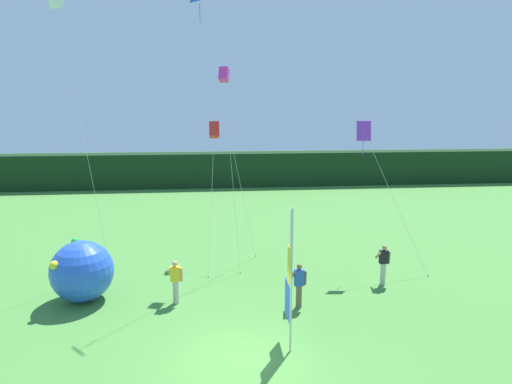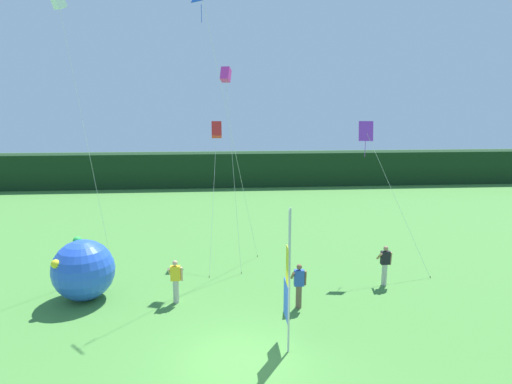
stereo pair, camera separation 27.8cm
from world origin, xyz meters
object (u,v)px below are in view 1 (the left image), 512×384
object	(u,v)px
banner_flag	(289,281)
person_mid_field	(299,284)
person_near_banner	(175,281)
kite_blue_diamond_1	(203,11)
kite_white_box_0	(56,2)
kite_red_box_2	(214,130)
kite_purple_diamond_3	(367,138)
person_far_left	(383,263)
inflatable_balloon	(82,271)
kite_magenta_box_4	(224,76)

from	to	relation	value
banner_flag	person_mid_field	size ratio (longest dim) A/B	2.66
person_near_banner	kite_blue_diamond_1	distance (m)	10.77
person_mid_field	kite_white_box_0	xyz separation A→B (m)	(-9.12, 4.20, 10.44)
kite_red_box_2	kite_purple_diamond_3	distance (m)	7.38
banner_flag	person_mid_field	world-z (taller)	banner_flag
kite_blue_diamond_1	person_near_banner	bearing A→B (deg)	-111.11
person_far_left	inflatable_balloon	distance (m)	12.02
person_far_left	kite_purple_diamond_3	distance (m)	5.61
kite_magenta_box_4	kite_red_box_2	bearing A→B (deg)	103.43
person_near_banner	kite_magenta_box_4	distance (m)	9.09
kite_red_box_2	kite_white_box_0	bearing A→B (deg)	-154.80
inflatable_balloon	kite_red_box_2	size ratio (longest dim) A/B	0.36
banner_flag	kite_blue_diamond_1	xyz separation A→B (m)	(-2.49, 6.57, 8.96)
kite_blue_diamond_1	kite_magenta_box_4	bearing A→B (deg)	54.36
kite_red_box_2	kite_magenta_box_4	bearing A→B (deg)	-76.57
inflatable_balloon	person_mid_field	bearing A→B (deg)	-9.90
person_mid_field	kite_blue_diamond_1	size ratio (longest dim) A/B	0.14
inflatable_balloon	banner_flag	bearing A→B (deg)	-28.85
inflatable_balloon	kite_blue_diamond_1	world-z (taller)	kite_blue_diamond_1
person_far_left	kite_purple_diamond_3	bearing A→B (deg)	92.02
person_mid_field	inflatable_balloon	xyz separation A→B (m)	(-8.10, 1.41, 0.28)
banner_flag	kite_red_box_2	xyz separation A→B (m)	(-2.14, 9.68, 4.00)
banner_flag	kite_magenta_box_4	distance (m)	10.21
banner_flag	kite_red_box_2	world-z (taller)	kite_red_box_2
kite_blue_diamond_1	kite_red_box_2	distance (m)	5.87
person_near_banner	inflatable_balloon	xyz separation A→B (m)	(-3.55, 0.61, 0.28)
kite_red_box_2	kite_purple_diamond_3	bearing A→B (deg)	-22.79
person_mid_field	kite_white_box_0	world-z (taller)	kite_white_box_0
inflatable_balloon	kite_magenta_box_4	bearing A→B (deg)	33.55
kite_white_box_0	kite_magenta_box_4	world-z (taller)	kite_white_box_0
person_near_banner	person_mid_field	size ratio (longest dim) A/B	0.99
banner_flag	kite_purple_diamond_3	size ratio (longest dim) A/B	0.67
banner_flag	inflatable_balloon	world-z (taller)	banner_flag
kite_white_box_0	kite_purple_diamond_3	xyz separation A→B (m)	(12.95, 0.04, -5.41)
kite_white_box_0	kite_blue_diamond_1	xyz separation A→B (m)	(5.80, -0.22, -0.23)
banner_flag	kite_magenta_box_4	world-z (taller)	kite_magenta_box_4
kite_purple_diamond_3	kite_magenta_box_4	size ratio (longest dim) A/B	0.74
kite_purple_diamond_3	inflatable_balloon	bearing A→B (deg)	-166.67
person_mid_field	kite_magenta_box_4	size ratio (longest dim) A/B	0.19
person_mid_field	person_far_left	bearing A→B (deg)	24.06
kite_purple_diamond_3	kite_blue_diamond_1	bearing A→B (deg)	-177.91
inflatable_balloon	kite_white_box_0	bearing A→B (deg)	110.19
banner_flag	kite_white_box_0	world-z (taller)	kite_white_box_0
banner_flag	inflatable_balloon	xyz separation A→B (m)	(-7.27, 4.00, -0.97)
banner_flag	kite_white_box_0	bearing A→B (deg)	140.69
person_near_banner	kite_purple_diamond_3	bearing A→B (deg)	22.32
kite_purple_diamond_3	person_far_left	bearing A→B (deg)	-87.98
banner_flag	person_far_left	world-z (taller)	banner_flag
inflatable_balloon	kite_white_box_0	xyz separation A→B (m)	(-1.02, 2.78, 10.16)
kite_white_box_0	person_far_left	bearing A→B (deg)	-10.66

